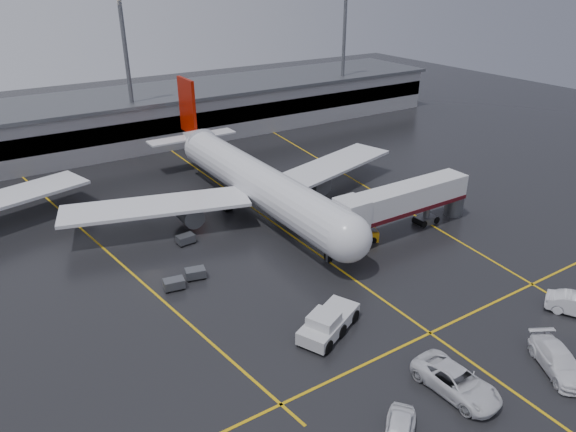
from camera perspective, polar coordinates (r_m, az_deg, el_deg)
ground at (r=63.20m, az=0.54°, el=-2.22°), size 220.00×220.00×0.00m
apron_line_centre at (r=63.19m, az=0.54°, el=-2.21°), size 0.25×90.00×0.02m
apron_line_stop at (r=49.15m, az=15.09°, el=-12.09°), size 60.00×0.25×0.02m
apron_line_left at (r=64.77m, az=-19.54°, el=-3.07°), size 9.99×69.35×0.02m
apron_line_right at (r=80.41m, az=7.39°, el=3.76°), size 7.57×69.64×0.02m
terminal at (r=102.72m, az=-14.54°, el=10.43°), size 122.00×19.00×8.60m
light_mast_mid at (r=93.69m, az=-16.94°, el=15.17°), size 3.00×1.20×25.45m
light_mast_right at (r=114.60m, az=6.04°, el=17.71°), size 3.00×1.20×25.45m
main_airliner at (r=69.06m, az=-3.87°, el=4.01°), size 48.80×45.60×14.10m
jet_bridge at (r=64.26m, az=12.43°, el=1.52°), size 19.90×3.40×6.05m
pushback_tractor at (r=47.15m, az=4.31°, el=-11.49°), size 7.34×5.35×2.44m
belt_loader at (r=62.57m, az=7.83°, el=-2.12°), size 4.35×3.15×2.54m
service_van_a at (r=43.40m, az=17.71°, el=-16.65°), size 3.63×7.12×1.93m
service_van_b at (r=48.33m, az=27.18°, el=-13.73°), size 5.32×6.77×1.83m
baggage_cart_a at (r=55.50m, az=-9.96°, el=-6.08°), size 2.24×1.72×1.12m
baggage_cart_b at (r=54.17m, az=-12.20°, el=-7.15°), size 2.19×1.63×1.12m
baggage_cart_c at (r=62.42m, az=-10.98°, el=-2.44°), size 2.10×1.46×1.12m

